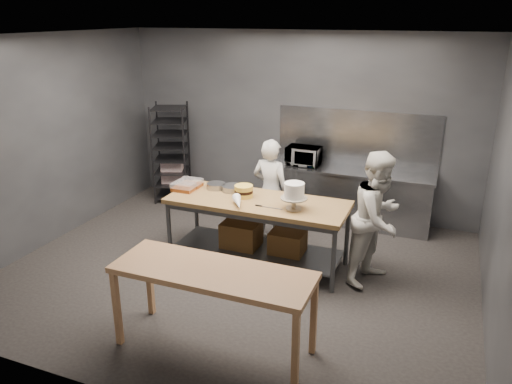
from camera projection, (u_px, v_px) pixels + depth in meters
The scene contains 16 objects.
ground at pixel (239, 271), 6.66m from camera, with size 6.00×6.00×0.00m, color black.
back_wall at pixel (298, 124), 8.33m from camera, with size 6.00×0.04×3.00m, color #4C4F54.
work_table at pixel (259, 224), 6.70m from camera, with size 2.40×0.90×0.92m.
near_counter at pixel (213, 278), 4.86m from camera, with size 2.00×0.70×0.90m.
back_counter at pixel (349, 196), 8.06m from camera, with size 2.60×0.60×0.90m.
splashback_panel at pixel (356, 138), 8.02m from camera, with size 2.60×0.02×0.90m, color slate.
speed_rack at pixel (171, 154), 8.98m from camera, with size 0.79×0.82×1.75m.
chef_behind at pixel (271, 191), 7.30m from camera, with size 0.57×0.37×1.57m, color silver.
chef_right at pixel (378, 218), 6.17m from camera, with size 0.83×0.65×1.71m, color silver.
microwave at pixel (303, 156), 8.13m from camera, with size 0.54×0.37×0.30m, color black.
frosted_cake_stand at pixel (294, 193), 6.20m from camera, with size 0.34×0.34×0.35m.
layer_cake at pixel (244, 191), 6.67m from camera, with size 0.25×0.25×0.16m.
cake_pans at pixel (225, 187), 6.95m from camera, with size 0.53×0.29×0.07m.
piping_bag at pixel (238, 203), 6.32m from camera, with size 0.12×0.12×0.38m, color white.
offset_spatula at pixel (265, 207), 6.34m from camera, with size 0.36×0.02×0.02m.
pastry_clamshells at pixel (187, 185), 6.99m from camera, with size 0.32×0.41×0.11m.
Camera 1 is at (2.40, -5.40, 3.25)m, focal length 35.00 mm.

